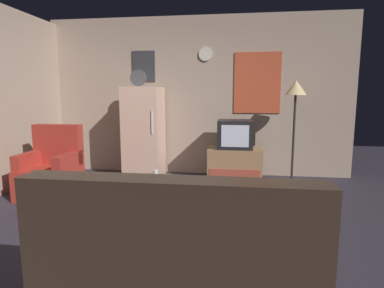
{
  "coord_description": "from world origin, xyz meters",
  "views": [
    {
      "loc": [
        0.69,
        -3.09,
        1.37
      ],
      "look_at": [
        0.14,
        0.9,
        0.75
      ],
      "focal_mm": 29.88,
      "sensor_mm": 36.0,
      "label": 1
    }
  ],
  "objects_px": {
    "remote_control": "(155,182)",
    "armchair": "(52,171)",
    "wine_glass": "(156,177)",
    "mug_ceramic_tan": "(154,181)",
    "couch": "(179,262)",
    "crt_tv": "(235,134)",
    "standing_lamp": "(296,96)",
    "mug_ceramic_white": "(151,182)",
    "tv_stand": "(235,165)",
    "fridge": "(144,132)",
    "coffee_table": "(151,200)"
  },
  "relations": [
    {
      "from": "remote_control",
      "to": "armchair",
      "type": "bearing_deg",
      "value": 126.88
    },
    {
      "from": "wine_glass",
      "to": "mug_ceramic_tan",
      "type": "height_order",
      "value": "wine_glass"
    },
    {
      "from": "wine_glass",
      "to": "couch",
      "type": "bearing_deg",
      "value": -69.76
    },
    {
      "from": "crt_tv",
      "to": "standing_lamp",
      "type": "relative_size",
      "value": 0.34
    },
    {
      "from": "mug_ceramic_white",
      "to": "standing_lamp",
      "type": "bearing_deg",
      "value": 47.96
    },
    {
      "from": "standing_lamp",
      "to": "couch",
      "type": "xyz_separation_m",
      "value": [
        -1.22,
        -3.17,
        -1.05
      ]
    },
    {
      "from": "tv_stand",
      "to": "standing_lamp",
      "type": "relative_size",
      "value": 0.53
    },
    {
      "from": "crt_tv",
      "to": "mug_ceramic_white",
      "type": "relative_size",
      "value": 6.0
    },
    {
      "from": "fridge",
      "to": "remote_control",
      "type": "relative_size",
      "value": 11.8
    },
    {
      "from": "wine_glass",
      "to": "mug_ceramic_tan",
      "type": "xyz_separation_m",
      "value": [
        -0.01,
        -0.04,
        -0.03
      ]
    },
    {
      "from": "standing_lamp",
      "to": "coffee_table",
      "type": "distance_m",
      "value": 2.75
    },
    {
      "from": "coffee_table",
      "to": "wine_glass",
      "type": "xyz_separation_m",
      "value": [
        0.09,
        -0.11,
        0.29
      ]
    },
    {
      "from": "coffee_table",
      "to": "wine_glass",
      "type": "bearing_deg",
      "value": -50.95
    },
    {
      "from": "standing_lamp",
      "to": "mug_ceramic_tan",
      "type": "distance_m",
      "value": 2.7
    },
    {
      "from": "mug_ceramic_white",
      "to": "armchair",
      "type": "bearing_deg",
      "value": 152.48
    },
    {
      "from": "tv_stand",
      "to": "coffee_table",
      "type": "xyz_separation_m",
      "value": [
        -0.91,
        -1.73,
        -0.05
      ]
    },
    {
      "from": "crt_tv",
      "to": "mug_ceramic_tan",
      "type": "height_order",
      "value": "crt_tv"
    },
    {
      "from": "fridge",
      "to": "wine_glass",
      "type": "relative_size",
      "value": 11.8
    },
    {
      "from": "remote_control",
      "to": "armchair",
      "type": "relative_size",
      "value": 0.16
    },
    {
      "from": "remote_control",
      "to": "coffee_table",
      "type": "bearing_deg",
      "value": 104.49
    },
    {
      "from": "crt_tv",
      "to": "wine_glass",
      "type": "xyz_separation_m",
      "value": [
        -0.82,
        -1.83,
        -0.25
      ]
    },
    {
      "from": "fridge",
      "to": "mug_ceramic_tan",
      "type": "bearing_deg",
      "value": -70.85
    },
    {
      "from": "fridge",
      "to": "couch",
      "type": "xyz_separation_m",
      "value": [
        1.18,
        -3.27,
        -0.44
      ]
    },
    {
      "from": "mug_ceramic_white",
      "to": "remote_control",
      "type": "height_order",
      "value": "mug_ceramic_white"
    },
    {
      "from": "standing_lamp",
      "to": "remote_control",
      "type": "relative_size",
      "value": 10.6
    },
    {
      "from": "tv_stand",
      "to": "coffee_table",
      "type": "height_order",
      "value": "tv_stand"
    },
    {
      "from": "wine_glass",
      "to": "mug_ceramic_white",
      "type": "xyz_separation_m",
      "value": [
        -0.03,
        -0.08,
        -0.03
      ]
    },
    {
      "from": "standing_lamp",
      "to": "couch",
      "type": "relative_size",
      "value": 0.94
    },
    {
      "from": "standing_lamp",
      "to": "mug_ceramic_tan",
      "type": "bearing_deg",
      "value": -132.31
    },
    {
      "from": "crt_tv",
      "to": "coffee_table",
      "type": "xyz_separation_m",
      "value": [
        -0.9,
        -1.73,
        -0.54
      ]
    },
    {
      "from": "crt_tv",
      "to": "tv_stand",
      "type": "bearing_deg",
      "value": 16.56
    },
    {
      "from": "mug_ceramic_white",
      "to": "armchair",
      "type": "distance_m",
      "value": 1.84
    },
    {
      "from": "fridge",
      "to": "crt_tv",
      "type": "height_order",
      "value": "fridge"
    },
    {
      "from": "wine_glass",
      "to": "fridge",
      "type": "bearing_deg",
      "value": 109.68
    },
    {
      "from": "standing_lamp",
      "to": "wine_glass",
      "type": "height_order",
      "value": "standing_lamp"
    },
    {
      "from": "remote_control",
      "to": "couch",
      "type": "relative_size",
      "value": 0.09
    },
    {
      "from": "tv_stand",
      "to": "mug_ceramic_white",
      "type": "distance_m",
      "value": 2.11
    },
    {
      "from": "fridge",
      "to": "couch",
      "type": "bearing_deg",
      "value": -70.09
    },
    {
      "from": "mug_ceramic_white",
      "to": "mug_ceramic_tan",
      "type": "height_order",
      "value": "same"
    },
    {
      "from": "tv_stand",
      "to": "armchair",
      "type": "bearing_deg",
      "value": -156.69
    },
    {
      "from": "wine_glass",
      "to": "standing_lamp",
      "type": "bearing_deg",
      "value": 47.22
    },
    {
      "from": "tv_stand",
      "to": "remote_control",
      "type": "distance_m",
      "value": 2.0
    },
    {
      "from": "tv_stand",
      "to": "mug_ceramic_white",
      "type": "bearing_deg",
      "value": -113.93
    },
    {
      "from": "tv_stand",
      "to": "coffee_table",
      "type": "distance_m",
      "value": 1.95
    },
    {
      "from": "remote_control",
      "to": "armchair",
      "type": "height_order",
      "value": "armchair"
    },
    {
      "from": "mug_ceramic_tan",
      "to": "tv_stand",
      "type": "bearing_deg",
      "value": 66.18
    },
    {
      "from": "mug_ceramic_white",
      "to": "couch",
      "type": "height_order",
      "value": "couch"
    },
    {
      "from": "mug_ceramic_tan",
      "to": "couch",
      "type": "relative_size",
      "value": 0.05
    },
    {
      "from": "coffee_table",
      "to": "remote_control",
      "type": "distance_m",
      "value": 0.25
    },
    {
      "from": "wine_glass",
      "to": "armchair",
      "type": "height_order",
      "value": "armchair"
    }
  ]
}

